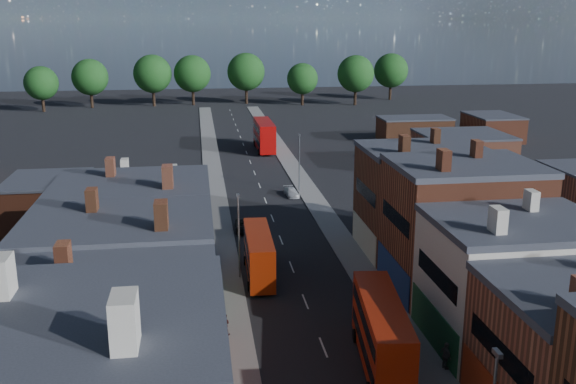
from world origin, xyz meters
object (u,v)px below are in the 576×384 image
object	(u,v)px
bus_1	(382,333)
car_2	(245,225)
car_3	(291,192)
ped_1	(225,325)
bus_2	(264,135)
bus_0	(259,254)
ped_3	(446,356)

from	to	relation	value
bus_1	car_2	xyz separation A→B (m)	(-7.07, 31.06, -2.00)
car_3	ped_1	distance (m)	40.39
bus_2	ped_1	xyz separation A→B (m)	(-10.55, -70.91, -1.94)
bus_0	bus_1	world-z (taller)	bus_1
car_2	ped_1	bearing A→B (deg)	-95.48
bus_2	ped_1	size ratio (longest dim) A/B	7.42
bus_1	ped_1	bearing A→B (deg)	156.57
ped_1	ped_3	size ratio (longest dim) A/B	0.85
bus_2	ped_3	bearing A→B (deg)	-87.20
ped_1	bus_2	bearing A→B (deg)	-89.27
bus_1	ped_1	distance (m)	12.23
car_2	ped_1	distance (m)	25.23
bus_2	bus_0	bearing A→B (deg)	-96.85
bus_2	ped_3	world-z (taller)	bus_2
bus_2	car_3	xyz separation A→B (m)	(0.33, -32.01, -2.34)
bus_0	bus_2	size ratio (longest dim) A/B	0.80
bus_2	car_3	distance (m)	32.10
bus_2	ped_3	size ratio (longest dim) A/B	6.34
bus_0	bus_1	bearing A→B (deg)	-67.40
bus_0	car_2	bearing A→B (deg)	92.49
ped_3	bus_2	bearing A→B (deg)	-9.67
bus_1	bus_2	bearing A→B (deg)	96.56
ped_3	ped_1	bearing A→B (deg)	51.63
car_2	car_3	size ratio (longest dim) A/B	1.19
ped_1	ped_3	xyz separation A→B (m)	(14.81, -7.09, 0.14)
bus_0	ped_3	distance (m)	21.46
bus_2	car_2	xyz separation A→B (m)	(-7.12, -45.92, -2.26)
bus_1	ped_1	size ratio (longest dim) A/B	6.86
bus_1	ped_3	xyz separation A→B (m)	(4.32, -1.02, -1.53)
bus_0	car_2	world-z (taller)	bus_0
car_3	ped_1	xyz separation A→B (m)	(-10.88, -38.90, 0.40)
bus_0	bus_2	distance (m)	60.06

